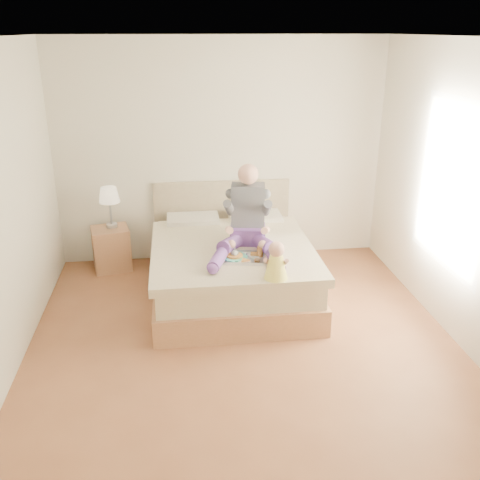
{
  "coord_description": "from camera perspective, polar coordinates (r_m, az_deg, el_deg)",
  "views": [
    {
      "loc": [
        -0.56,
        -4.32,
        2.76
      ],
      "look_at": [
        0.06,
        0.71,
        0.75
      ],
      "focal_mm": 40.0,
      "sensor_mm": 36.0,
      "label": 1
    }
  ],
  "objects": [
    {
      "name": "tray",
      "position": [
        5.35,
        0.35,
        -1.74
      ],
      "size": [
        0.47,
        0.4,
        0.12
      ],
      "rotation": [
        0.0,
        0.0,
        -0.18
      ],
      "color": "silver",
      "rests_on": "bed"
    },
    {
      "name": "lamp",
      "position": [
        6.52,
        -13.78,
        4.45
      ],
      "size": [
        0.24,
        0.24,
        0.49
      ],
      "color": "silver",
      "rests_on": "nightstand"
    },
    {
      "name": "nightstand",
      "position": [
        6.69,
        -13.54,
        -0.89
      ],
      "size": [
        0.5,
        0.46,
        0.53
      ],
      "rotation": [
        0.0,
        0.0,
        0.21
      ],
      "color": "#986847",
      "rests_on": "ground"
    },
    {
      "name": "baby",
      "position": [
        4.91,
        3.88,
        -2.49
      ],
      "size": [
        0.24,
        0.33,
        0.36
      ],
      "rotation": [
        0.0,
        0.0,
        -0.24
      ],
      "color": "#FFF850",
      "rests_on": "bed"
    },
    {
      "name": "adult",
      "position": [
        5.57,
        0.82,
        1.77
      ],
      "size": [
        0.74,
        1.11,
        0.88
      ],
      "rotation": [
        0.0,
        0.0,
        -0.15
      ],
      "color": "#57327E",
      "rests_on": "bed"
    },
    {
      "name": "bed",
      "position": [
        5.96,
        -1.02,
        -2.57
      ],
      "size": [
        1.7,
        2.18,
        1.0
      ],
      "color": "#986847",
      "rests_on": "ground"
    },
    {
      "name": "room",
      "position": [
        4.55,
        1.35,
        5.67
      ],
      "size": [
        4.02,
        4.22,
        2.71
      ],
      "color": "brown",
      "rests_on": "ground"
    }
  ]
}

